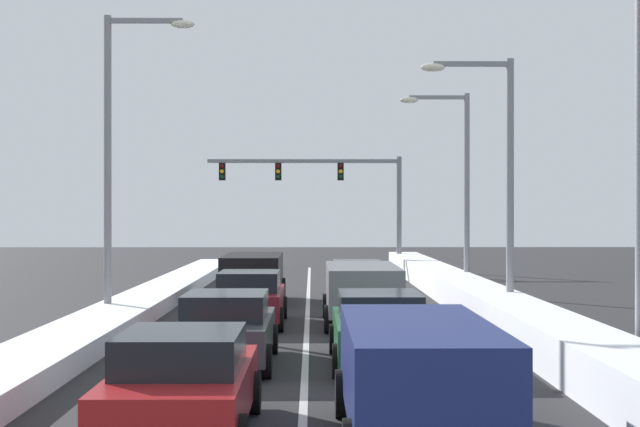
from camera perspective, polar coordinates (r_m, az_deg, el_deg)
The scene contains 17 objects.
ground_plane at distance 24.50m, azimuth -0.82°, elevation -7.33°, with size 120.00×120.00×0.00m, color #28282B.
lane_stripe_between_right_lane_and_center_lane at distance 28.91m, azimuth -0.77°, elevation -6.18°, with size 0.14×48.92×0.01m, color silver.
snow_bank_right_shoulder at distance 29.33m, azimuth 9.69°, elevation -5.23°, with size 1.55×48.92×0.89m, color white.
snow_bank_left_shoulder at distance 29.40m, azimuth -11.21°, elevation -5.61°, with size 1.80×48.92×0.49m, color white.
suv_navy_right_lane_nearest at distance 12.88m, azimuth 6.01°, elevation -9.49°, with size 2.16×4.90×1.67m.
sedan_green_right_lane_second at distance 19.46m, azimuth 3.63°, elevation -6.99°, with size 2.00×4.50×1.51m.
suv_gray_right_lane_third at distance 26.18m, azimuth 2.58°, elevation -4.61°, with size 2.16×4.90×1.67m.
sedan_silver_right_lane_fourth at distance 32.00m, azimuth 2.28°, elevation -4.21°, with size 2.00×4.50×1.51m.
sedan_red_center_lane_nearest at distance 13.41m, azimuth -8.37°, elevation -10.21°, with size 2.00×4.50×1.51m.
sedan_charcoal_center_lane_second at distance 19.47m, azimuth -5.73°, elevation -6.99°, with size 2.00×4.50×1.51m.
sedan_maroon_center_lane_third at distance 26.28m, azimuth -4.31°, elevation -5.15°, with size 2.00×4.50×1.51m.
suv_black_center_lane_fourth at distance 32.82m, azimuth -4.11°, elevation -3.66°, with size 2.16×4.90×1.67m.
traffic_light_gantry at distance 51.00m, azimuth 0.68°, elevation 1.84°, with size 10.60×0.47×6.20m.
street_lamp_right_near at distance 18.66m, azimuth 17.94°, elevation 5.49°, with size 2.66×0.36×8.22m.
street_lamp_right_mid at distance 27.07m, azimuth 10.71°, elevation 3.03°, with size 2.66×0.36×7.53m.
street_lamp_right_far at distance 35.87m, azimuth 8.34°, elevation 2.43°, with size 2.66×0.36×7.67m.
street_lamp_left_mid at distance 28.05m, azimuth -12.15°, elevation 4.42°, with size 2.66×0.36×8.92m.
Camera 1 is at (0.14, -6.50, 3.16)m, focal length 52.48 mm.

